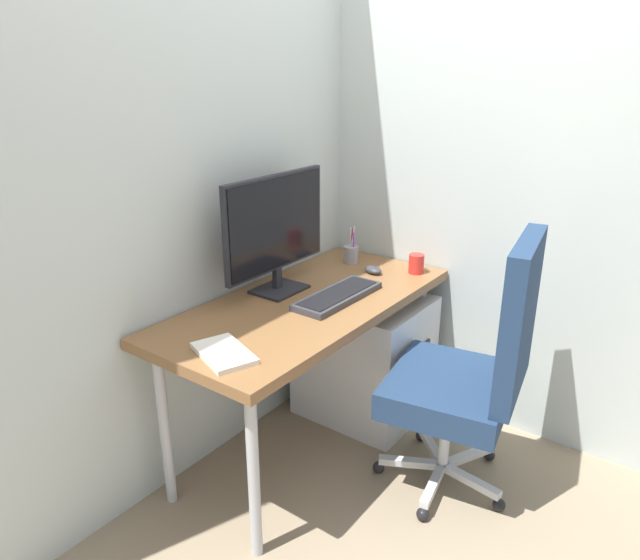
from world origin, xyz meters
name	(u,v)px	position (x,y,z in m)	size (l,w,h in m)	color
ground_plane	(308,446)	(0.00, 0.00, 0.00)	(8.00, 8.00, 0.00)	gray
wall_back	(239,124)	(0.00, 0.34, 1.40)	(3.07, 0.04, 2.80)	#B7C1BC
wall_side_right	(449,119)	(0.71, -0.25, 1.40)	(0.04, 2.33, 2.80)	#B7C1BC
desk	(307,314)	(0.00, 0.00, 0.65)	(1.36, 0.62, 0.72)	brown
office_chair	(475,367)	(0.17, -0.67, 0.55)	(0.58, 0.56, 1.07)	black
filing_cabinet	(364,356)	(0.40, -0.04, 0.30)	(0.47, 0.56, 0.60)	silver
monitor	(276,228)	(0.01, 0.17, 0.99)	(0.59, 0.17, 0.50)	black
keyboard	(338,296)	(0.08, -0.10, 0.73)	(0.44, 0.16, 0.03)	#333338
mouse	(373,270)	(0.44, -0.05, 0.73)	(0.06, 0.09, 0.03)	#333338
pen_holder	(351,254)	(0.51, 0.12, 0.76)	(0.07, 0.07, 0.18)	gray
notebook	(224,353)	(-0.55, -0.07, 0.73)	(0.14, 0.24, 0.02)	silver
coffee_mug	(417,264)	(0.56, -0.21, 0.76)	(0.11, 0.07, 0.09)	red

